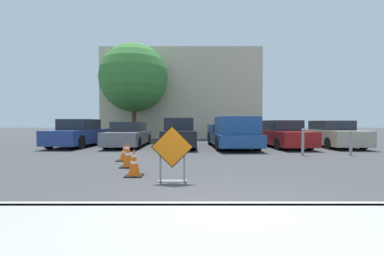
% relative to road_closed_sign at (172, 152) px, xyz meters
% --- Properties ---
extents(ground_plane, '(96.00, 96.00, 0.00)m').
position_rel_road_closed_sign_xyz_m(ground_plane, '(1.08, 8.02, -0.68)').
color(ground_plane, '#3D3D3F').
extents(sidewalk_strip, '(23.75, 2.42, 0.14)m').
position_rel_road_closed_sign_xyz_m(sidewalk_strip, '(1.08, -3.19, -0.61)').
color(sidewalk_strip, '#999993').
rests_on(sidewalk_strip, ground_plane).
extents(curb_lip, '(23.75, 0.20, 0.14)m').
position_rel_road_closed_sign_xyz_m(curb_lip, '(1.08, -1.98, -0.61)').
color(curb_lip, '#999993').
rests_on(curb_lip, ground_plane).
extents(road_closed_sign, '(0.96, 0.20, 1.28)m').
position_rel_road_closed_sign_xyz_m(road_closed_sign, '(0.00, 0.00, 0.00)').
color(road_closed_sign, black).
rests_on(road_closed_sign, ground_plane).
extents(traffic_cone_nearest, '(0.43, 0.43, 0.70)m').
position_rel_road_closed_sign_xyz_m(traffic_cone_nearest, '(-1.00, 0.62, -0.34)').
color(traffic_cone_nearest, black).
rests_on(traffic_cone_nearest, ground_plane).
extents(traffic_cone_second, '(0.43, 0.43, 0.80)m').
position_rel_road_closed_sign_xyz_m(traffic_cone_second, '(-1.48, 1.88, -0.29)').
color(traffic_cone_second, black).
rests_on(traffic_cone_second, ground_plane).
extents(traffic_cone_third, '(0.53, 0.53, 0.61)m').
position_rel_road_closed_sign_xyz_m(traffic_cone_third, '(-1.92, 3.21, -0.39)').
color(traffic_cone_third, black).
rests_on(traffic_cone_third, ground_plane).
extents(parked_car_nearest, '(2.07, 4.61, 1.52)m').
position_rel_road_closed_sign_xyz_m(parked_car_nearest, '(-5.88, 8.53, 0.03)').
color(parked_car_nearest, navy).
rests_on(parked_car_nearest, ground_plane).
extents(parked_car_second, '(1.84, 4.70, 1.36)m').
position_rel_road_closed_sign_xyz_m(parked_car_second, '(-3.07, 8.54, -0.04)').
color(parked_car_second, slate).
rests_on(parked_car_second, ground_plane).
extents(parked_car_third, '(1.91, 4.59, 1.58)m').
position_rel_road_closed_sign_xyz_m(parked_car_third, '(-0.27, 8.06, 0.05)').
color(parked_car_third, black).
rests_on(parked_car_third, ground_plane).
extents(pickup_truck, '(2.30, 5.50, 1.62)m').
position_rel_road_closed_sign_xyz_m(pickup_truck, '(2.56, 7.53, 0.05)').
color(pickup_truck, navy).
rests_on(pickup_truck, ground_plane).
extents(parked_car_fourth, '(2.02, 4.74, 1.45)m').
position_rel_road_closed_sign_xyz_m(parked_car_fourth, '(5.35, 8.15, -0.01)').
color(parked_car_fourth, maroon).
rests_on(parked_car_fourth, ground_plane).
extents(parked_car_fifth, '(1.98, 4.59, 1.44)m').
position_rel_road_closed_sign_xyz_m(parked_car_fifth, '(8.16, 8.36, -0.01)').
color(parked_car_fifth, '#A39984').
rests_on(parked_car_fifth, ground_plane).
extents(bollard_nearest, '(0.12, 0.12, 1.10)m').
position_rel_road_closed_sign_xyz_m(bollard_nearest, '(4.96, 4.61, -0.10)').
color(bollard_nearest, gray).
rests_on(bollard_nearest, ground_plane).
extents(bollard_second, '(0.12, 0.12, 1.02)m').
position_rel_road_closed_sign_xyz_m(bollard_second, '(6.91, 4.61, -0.14)').
color(bollard_second, gray).
rests_on(bollard_second, ground_plane).
extents(building_facade_backdrop, '(13.20, 5.00, 7.46)m').
position_rel_road_closed_sign_xyz_m(building_facade_backdrop, '(-0.45, 17.45, 3.05)').
color(building_facade_backdrop, beige).
rests_on(building_facade_backdrop, ground_plane).
extents(street_tree_behind_lot, '(5.14, 5.14, 7.27)m').
position_rel_road_closed_sign_xyz_m(street_tree_behind_lot, '(-3.95, 13.67, 4.01)').
color(street_tree_behind_lot, '#513823').
rests_on(street_tree_behind_lot, ground_plane).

